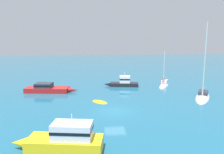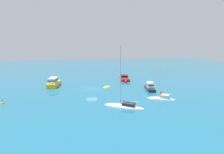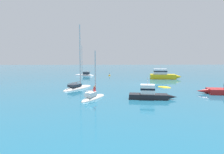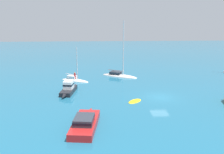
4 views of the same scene
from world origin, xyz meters
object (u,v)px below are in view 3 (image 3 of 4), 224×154
sailboat (78,87)px  motor_cruiser (149,94)px  dinghy (164,87)px  motor_cruiser_1 (163,75)px  channel_buoy (109,76)px  sloop (84,75)px  sailboat_1 (93,97)px

sailboat → motor_cruiser: size_ratio=1.79×
dinghy → motor_cruiser_1: size_ratio=0.35×
motor_cruiser → channel_buoy: size_ratio=5.58×
sloop → dinghy: 26.85m
dinghy → channel_buoy: bearing=-22.3°
motor_cruiser → sailboat_1: 7.32m
dinghy → sailboat: bearing=47.3°
motor_cruiser_1 → sailboat_1: (-15.15, -22.65, -0.78)m
motor_cruiser → channel_buoy: motor_cruiser is taller
motor_cruiser_1 → channel_buoy: 14.73m
sloop → channel_buoy: bearing=-170.3°
sloop → sailboat: size_ratio=0.77×
dinghy → channel_buoy: (-9.25, 21.01, 0.01)m
motor_cruiser → dinghy: size_ratio=2.37×
motor_cruiser_1 → sailboat: bearing=-133.2°
sailboat_1 → motor_cruiser: bearing=-66.0°
sloop → sailboat: bearing=106.8°
sloop → sailboat_1: sloop is taller
motor_cruiser → sloop: bearing=118.8°
sloop → channel_buoy: sloop is taller
channel_buoy → sailboat: bearing=-104.6°
sailboat_1 → channel_buoy: sailboat_1 is taller
sloop → sailboat_1: 31.13m
sloop → dinghy: sloop is taller
sailboat_1 → dinghy: bearing=-25.2°
sailboat → sailboat_1: bearing=-130.1°
motor_cruiser → motor_cruiser_1: bearing=79.7°
sailboat → motor_cruiser_1: bearing=-22.3°
motor_cruiser_1 → channel_buoy: bearing=157.4°
sloop → sailboat: (1.08, -22.40, 0.07)m
sailboat_1 → sloop: bearing=34.4°
dinghy → motor_cruiser_1: 13.75m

